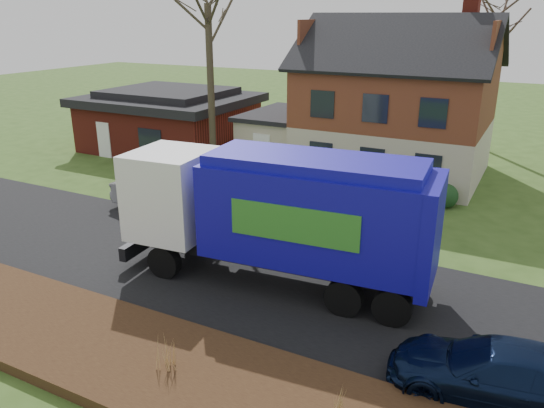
% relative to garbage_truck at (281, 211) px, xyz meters
% --- Properties ---
extents(ground, '(120.00, 120.00, 0.00)m').
position_rel_garbage_truck_xyz_m(ground, '(-2.29, -0.06, -2.44)').
color(ground, '#304C19').
rests_on(ground, ground).
extents(road, '(80.00, 7.00, 0.02)m').
position_rel_garbage_truck_xyz_m(road, '(-2.29, -0.06, -2.43)').
color(road, black).
rests_on(road, ground).
extents(mulch_verge, '(80.00, 3.50, 0.30)m').
position_rel_garbage_truck_xyz_m(mulch_verge, '(-2.29, -5.36, -2.29)').
color(mulch_verge, black).
rests_on(mulch_verge, ground).
extents(main_house, '(12.95, 8.95, 9.26)m').
position_rel_garbage_truck_xyz_m(main_house, '(-0.80, 13.85, 1.59)').
color(main_house, '#C1B29C').
rests_on(main_house, ground).
extents(ranch_house, '(9.80, 8.20, 3.70)m').
position_rel_garbage_truck_xyz_m(ranch_house, '(-14.29, 12.94, -0.63)').
color(ranch_house, maroon).
rests_on(ranch_house, ground).
extents(garbage_truck, '(10.06, 3.45, 4.23)m').
position_rel_garbage_truck_xyz_m(garbage_truck, '(0.00, 0.00, 0.00)').
color(garbage_truck, black).
rests_on(garbage_truck, ground).
extents(silver_sedan, '(4.86, 2.06, 1.56)m').
position_rel_garbage_truck_xyz_m(silver_sedan, '(-7.38, 3.36, -1.66)').
color(silver_sedan, '#B2B5BB').
rests_on(silver_sedan, ground).
extents(navy_wagon, '(4.97, 2.46, 1.39)m').
position_rel_garbage_truck_xyz_m(navy_wagon, '(6.67, -2.69, -1.75)').
color(navy_wagon, black).
rests_on(navy_wagon, ground).
extents(grass_clump_mid, '(0.31, 0.25, 0.86)m').
position_rel_garbage_truck_xyz_m(grass_clump_mid, '(-0.22, -5.47, -1.71)').
color(grass_clump_mid, tan).
rests_on(grass_clump_mid, mulch_verge).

